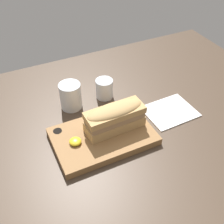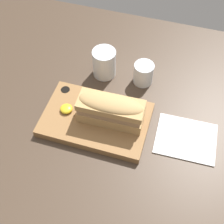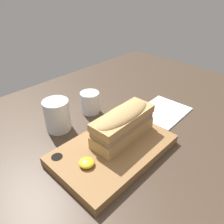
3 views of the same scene
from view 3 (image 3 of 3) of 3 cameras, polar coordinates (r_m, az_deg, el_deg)
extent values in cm
cube|color=#423326|center=(61.06, -3.25, -9.05)|extent=(148.49, 92.74, 2.00)
cube|color=olive|center=(56.96, 0.53, -9.66)|extent=(30.33, 19.56, 2.44)
cylinder|color=black|center=(55.11, -14.12, -11.72)|extent=(2.74, 2.74, 1.22)
cube|color=tan|center=(57.74, 2.83, -5.23)|extent=(18.43, 7.44, 3.42)
cube|color=#9E7A56|center=(56.16, 2.90, -3.10)|extent=(17.69, 7.14, 1.88)
cube|color=tan|center=(55.04, 2.95, -1.44)|extent=(18.43, 7.44, 2.05)
ellipsoid|color=tan|center=(54.57, 2.98, -0.69)|extent=(18.06, 7.29, 3.07)
ellipsoid|color=gold|center=(51.11, -6.62, -13.02)|extent=(3.60, 3.60, 1.44)
cylinder|color=silver|center=(65.18, -14.12, -0.83)|extent=(7.42, 7.42, 9.37)
cylinder|color=silver|center=(66.48, -13.85, -2.54)|extent=(6.53, 6.53, 4.22)
cylinder|color=silver|center=(72.17, -5.75, 2.51)|extent=(6.22, 6.22, 7.11)
cylinder|color=black|center=(72.83, -5.69, 1.61)|extent=(5.60, 5.60, 4.08)
cube|color=white|center=(75.36, 13.10, 0.18)|extent=(17.15, 14.12, 0.40)
camera|label=1|loc=(0.37, 135.06, 21.02)|focal=45.00mm
camera|label=2|loc=(0.64, 90.11, 41.72)|focal=50.00mm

